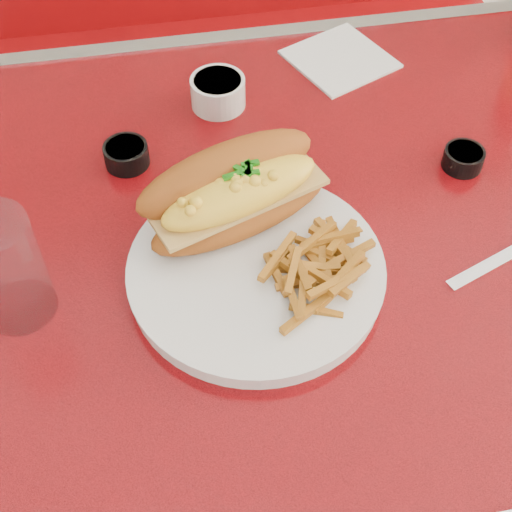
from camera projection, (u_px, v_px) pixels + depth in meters
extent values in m
plane|color=beige|center=(323.00, 461.00, 1.49)|extent=(8.00, 8.00, 0.00)
cube|color=red|center=(365.00, 221.00, 0.90)|extent=(1.20, 0.80, 0.04)
cube|color=silver|center=(297.00, 40.00, 1.15)|extent=(1.22, 0.03, 0.04)
cylinder|color=silver|center=(339.00, 372.00, 1.20)|extent=(0.09, 0.09, 0.72)
cylinder|color=silver|center=(323.00, 458.00, 1.48)|extent=(0.52, 0.52, 0.03)
cube|color=maroon|center=(255.00, 134.00, 1.80)|extent=(1.20, 0.50, 0.45)
cylinder|color=silver|center=(256.00, 273.00, 0.81)|extent=(0.35, 0.35, 0.02)
cylinder|color=silver|center=(256.00, 267.00, 0.81)|extent=(0.36, 0.36, 0.00)
ellipsoid|color=#9D5019|center=(241.00, 211.00, 0.83)|extent=(0.24, 0.15, 0.05)
cube|color=tan|center=(241.00, 200.00, 0.82)|extent=(0.22, 0.13, 0.01)
ellipsoid|color=yellow|center=(240.00, 192.00, 0.81)|extent=(0.21, 0.13, 0.05)
ellipsoid|color=#9D5019|center=(227.00, 173.00, 0.82)|extent=(0.25, 0.16, 0.09)
cube|color=silver|center=(319.00, 261.00, 0.81)|extent=(0.03, 0.11, 0.00)
cube|color=silver|center=(316.00, 217.00, 0.85)|extent=(0.02, 0.03, 0.00)
cylinder|color=silver|center=(218.00, 92.00, 1.00)|extent=(0.09, 0.09, 0.04)
cylinder|color=black|center=(217.00, 81.00, 0.99)|extent=(0.08, 0.08, 0.01)
cylinder|color=black|center=(126.00, 155.00, 0.93)|extent=(0.08, 0.08, 0.03)
cylinder|color=#D97A4F|center=(125.00, 148.00, 0.92)|extent=(0.07, 0.07, 0.01)
cylinder|color=black|center=(463.00, 159.00, 0.93)|extent=(0.06, 0.06, 0.03)
cylinder|color=#D97A4F|center=(465.00, 153.00, 0.92)|extent=(0.05, 0.05, 0.01)
cylinder|color=#C2E6FA|center=(6.00, 269.00, 0.74)|extent=(0.10, 0.10, 0.14)
cube|color=silver|center=(491.00, 264.00, 0.83)|extent=(0.12, 0.06, 0.00)
cube|color=silver|center=(340.00, 59.00, 1.08)|extent=(0.18, 0.18, 0.00)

